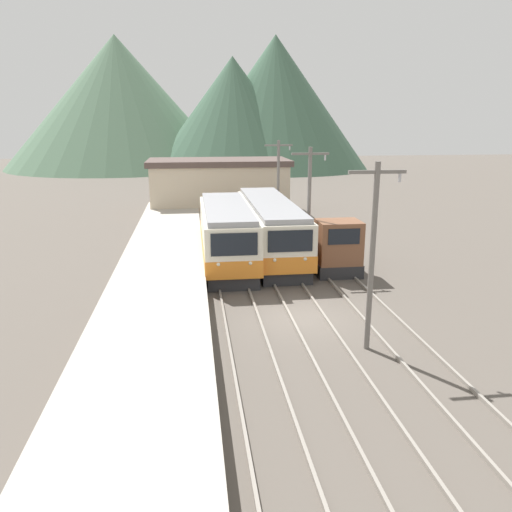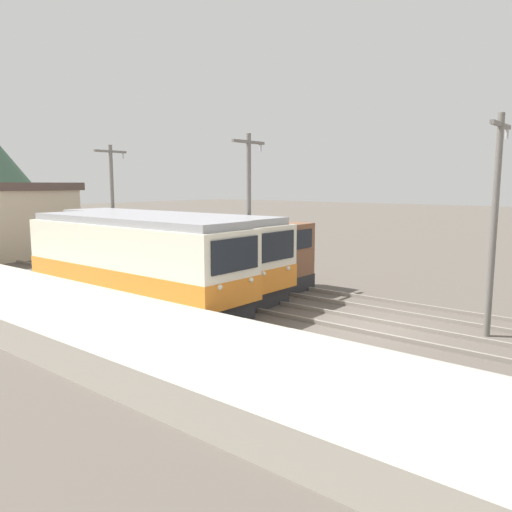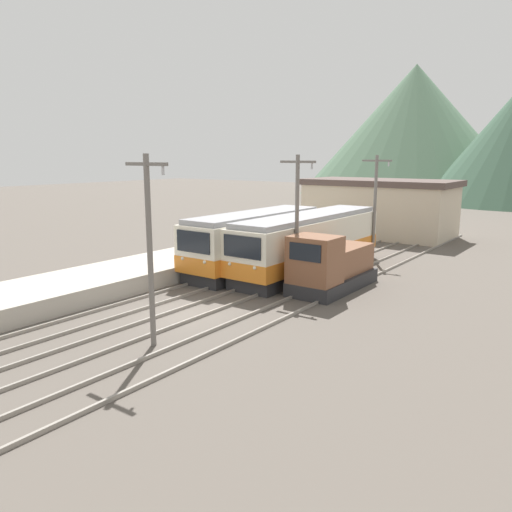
{
  "view_description": "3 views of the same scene",
  "coord_description": "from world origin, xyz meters",
  "px_view_note": "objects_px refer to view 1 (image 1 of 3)",
  "views": [
    {
      "loc": [
        -4.5,
        -19.51,
        8.1
      ],
      "look_at": [
        -1.35,
        5.07,
        1.4
      ],
      "focal_mm": 35.0,
      "sensor_mm": 36.0,
      "label": 1
    },
    {
      "loc": [
        -14.61,
        -7.19,
        4.73
      ],
      "look_at": [
        1.31,
        5.74,
        1.76
      ],
      "focal_mm": 35.0,
      "sensor_mm": 36.0,
      "label": 2
    },
    {
      "loc": [
        14.79,
        -14.83,
        6.7
      ],
      "look_at": [
        0.06,
        5.22,
        1.74
      ],
      "focal_mm": 35.0,
      "sensor_mm": 36.0,
      "label": 3
    }
  ],
  "objects_px": {
    "catenary_mast_near": "(373,251)",
    "catenary_mast_far": "(278,184)",
    "commuter_train_left": "(227,236)",
    "commuter_train_center": "(270,230)",
    "shunting_locomotive": "(330,246)",
    "catenary_mast_mid": "(309,206)"
  },
  "relations": [
    {
      "from": "catenary_mast_near",
      "to": "catenary_mast_far",
      "type": "xyz_separation_m",
      "value": [
        0.0,
        19.45,
        0.0
      ]
    },
    {
      "from": "commuter_train_left",
      "to": "catenary_mast_far",
      "type": "height_order",
      "value": "catenary_mast_far"
    },
    {
      "from": "commuter_train_center",
      "to": "shunting_locomotive",
      "type": "distance_m",
      "value": 4.23
    },
    {
      "from": "catenary_mast_mid",
      "to": "commuter_train_left",
      "type": "bearing_deg",
      "value": 151.56
    },
    {
      "from": "shunting_locomotive",
      "to": "catenary_mast_near",
      "type": "bearing_deg",
      "value": -97.98
    },
    {
      "from": "catenary_mast_far",
      "to": "shunting_locomotive",
      "type": "bearing_deg",
      "value": -80.39
    },
    {
      "from": "catenary_mast_far",
      "to": "catenary_mast_mid",
      "type": "bearing_deg",
      "value": -90.0
    },
    {
      "from": "commuter_train_left",
      "to": "commuter_train_center",
      "type": "height_order",
      "value": "commuter_train_left"
    },
    {
      "from": "commuter_train_center",
      "to": "shunting_locomotive",
      "type": "height_order",
      "value": "commuter_train_center"
    },
    {
      "from": "commuter_train_left",
      "to": "catenary_mast_far",
      "type": "distance_m",
      "value": 8.81
    },
    {
      "from": "catenary_mast_mid",
      "to": "catenary_mast_far",
      "type": "distance_m",
      "value": 9.73
    },
    {
      "from": "shunting_locomotive",
      "to": "commuter_train_center",
      "type": "bearing_deg",
      "value": 135.44
    },
    {
      "from": "shunting_locomotive",
      "to": "catenary_mast_near",
      "type": "xyz_separation_m",
      "value": [
        -1.49,
        -10.64,
        2.52
      ]
    },
    {
      "from": "commuter_train_center",
      "to": "catenary_mast_mid",
      "type": "distance_m",
      "value": 4.66
    },
    {
      "from": "catenary_mast_near",
      "to": "catenary_mast_mid",
      "type": "xyz_separation_m",
      "value": [
        0.0,
        9.73,
        0.0
      ]
    },
    {
      "from": "commuter_train_left",
      "to": "shunting_locomotive",
      "type": "xyz_separation_m",
      "value": [
        5.8,
        -1.42,
        -0.42
      ]
    },
    {
      "from": "commuter_train_left",
      "to": "catenary_mast_mid",
      "type": "xyz_separation_m",
      "value": [
        4.31,
        -2.33,
        2.1
      ]
    },
    {
      "from": "commuter_train_left",
      "to": "catenary_mast_near",
      "type": "bearing_deg",
      "value": -70.34
    },
    {
      "from": "commuter_train_left",
      "to": "shunting_locomotive",
      "type": "distance_m",
      "value": 5.99
    },
    {
      "from": "commuter_train_left",
      "to": "commuter_train_center",
      "type": "bearing_deg",
      "value": 28.74
    },
    {
      "from": "commuter_train_center",
      "to": "shunting_locomotive",
      "type": "xyz_separation_m",
      "value": [
        3.0,
        -2.95,
        -0.4
      ]
    },
    {
      "from": "commuter_train_center",
      "to": "catenary_mast_mid",
      "type": "xyz_separation_m",
      "value": [
        1.51,
        -3.87,
        2.12
      ]
    }
  ]
}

